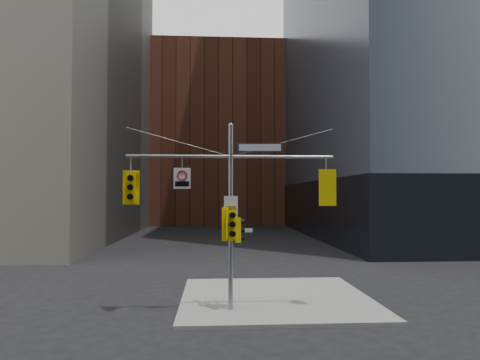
{
  "coord_description": "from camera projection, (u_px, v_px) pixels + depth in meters",
  "views": [
    {
      "loc": [
        -0.65,
        -14.45,
        4.5
      ],
      "look_at": [
        0.36,
        2.0,
        5.09
      ],
      "focal_mm": 32.0,
      "sensor_mm": 36.0,
      "label": 1
    }
  ],
  "objects": [
    {
      "name": "street_sign_blade",
      "position": [
        260.0,
        148.0,
        16.58
      ],
      "size": [
        1.73,
        0.16,
        0.34
      ],
      "rotation": [
        0.0,
        0.0,
        -0.06
      ],
      "color": "navy",
      "rests_on": "ground"
    },
    {
      "name": "brick_midrise",
      "position": [
        218.0,
        139.0,
        72.65
      ],
      "size": [
        26.0,
        20.0,
        28.0
      ],
      "primitive_type": "cube",
      "color": "brown",
      "rests_on": "ground"
    },
    {
      "name": "street_blade_ew",
      "position": [
        242.0,
        230.0,
        16.43
      ],
      "size": [
        0.79,
        0.13,
        0.16
      ],
      "rotation": [
        0.0,
        0.0,
        0.13
      ],
      "color": "silver",
      "rests_on": "ground"
    },
    {
      "name": "sidewalk_corner",
      "position": [
        275.0,
        298.0,
        18.41
      ],
      "size": [
        8.0,
        8.0,
        0.15
      ],
      "primitive_type": "cube",
      "color": "gray",
      "rests_on": "ground"
    },
    {
      "name": "ground",
      "position": [
        233.0,
        330.0,
        14.29
      ],
      "size": [
        160.0,
        160.0,
        0.0
      ],
      "primitive_type": "plane",
      "color": "black",
      "rests_on": "ground"
    },
    {
      "name": "street_blade_ns",
      "position": [
        230.0,
        239.0,
        16.83
      ],
      "size": [
        0.04,
        0.75,
        0.15
      ],
      "rotation": [
        0.0,
        0.0,
        0.02
      ],
      "color": "#145926",
      "rests_on": "ground"
    },
    {
      "name": "regulatory_sign_arm",
      "position": [
        182.0,
        178.0,
        16.33
      ],
      "size": [
        0.64,
        0.07,
        0.8
      ],
      "rotation": [
        0.0,
        0.0,
        0.02
      ],
      "color": "silver",
      "rests_on": "ground"
    },
    {
      "name": "signal_assembly",
      "position": [
        231.0,
        197.0,
        16.44
      ],
      "size": [
        8.0,
        0.8,
        7.3
      ],
      "color": "gray",
      "rests_on": "ground"
    },
    {
      "name": "regulatory_sign_pole",
      "position": [
        231.0,
        206.0,
        16.31
      ],
      "size": [
        0.54,
        0.07,
        0.7
      ],
      "rotation": [
        0.0,
        0.0,
        -0.06
      ],
      "color": "silver",
      "rests_on": "ground"
    },
    {
      "name": "podium_ne",
      "position": [
        469.0,
        209.0,
        48.02
      ],
      "size": [
        36.4,
        36.4,
        6.0
      ],
      "primitive_type": "cube",
      "color": "black",
      "rests_on": "ground"
    },
    {
      "name": "traffic_light_pole_front",
      "position": [
        231.0,
        224.0,
        16.13
      ],
      "size": [
        0.61,
        0.56,
        1.29
      ],
      "rotation": [
        0.0,
        0.0,
        0.23
      ],
      "color": "yellow",
      "rests_on": "ground"
    },
    {
      "name": "traffic_light_pole_side",
      "position": [
        239.0,
        230.0,
        16.42
      ],
      "size": [
        0.36,
        0.31,
        0.94
      ],
      "rotation": [
        0.0,
        0.0,
        1.59
      ],
      "color": "yellow",
      "rests_on": "ground"
    },
    {
      "name": "traffic_light_east_arm",
      "position": [
        326.0,
        188.0,
        16.68
      ],
      "size": [
        0.67,
        0.53,
        1.41
      ],
      "rotation": [
        0.0,
        0.0,
        3.15
      ],
      "color": "yellow",
      "rests_on": "ground"
    },
    {
      "name": "traffic_light_west_arm",
      "position": [
        131.0,
        187.0,
        16.23
      ],
      "size": [
        0.63,
        0.52,
        1.32
      ],
      "rotation": [
        0.0,
        0.0,
        0.09
      ],
      "color": "yellow",
      "rests_on": "ground"
    }
  ]
}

